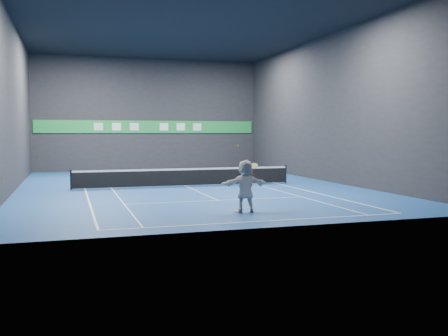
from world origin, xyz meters
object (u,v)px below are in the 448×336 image
object	(u,v)px
player	(245,186)
tennis_racket	(252,168)
tennis_ball	(238,146)
tennis_net	(185,176)

from	to	relation	value
player	tennis_racket	xyz separation A→B (m)	(0.30, 0.05, 0.67)
tennis_ball	tennis_racket	world-z (taller)	tennis_ball
player	tennis_ball	world-z (taller)	tennis_ball
tennis_net	tennis_racket	size ratio (longest dim) A/B	20.93
player	tennis_net	xyz separation A→B (m)	(-0.04, 9.87, -0.45)
tennis_ball	player	bearing A→B (deg)	2.25
tennis_ball	tennis_racket	distance (m)	1.06
player	tennis_net	world-z (taller)	player
tennis_ball	tennis_racket	xyz separation A→B (m)	(0.61, 0.06, -0.86)
tennis_ball	tennis_net	distance (m)	10.08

